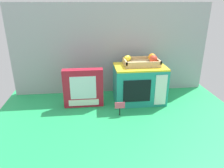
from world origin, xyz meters
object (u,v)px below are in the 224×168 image
object	(u,v)px
toy_microwave	(139,84)
food_groups_crate	(143,62)
price_sign	(120,107)
cookie_set_box	(83,88)

from	to	relation	value
toy_microwave	food_groups_crate	world-z (taller)	food_groups_crate
food_groups_crate	price_sign	bearing A→B (deg)	-130.04
toy_microwave	food_groups_crate	size ratio (longest dim) A/B	1.42
cookie_set_box	price_sign	distance (m)	0.31
price_sign	food_groups_crate	bearing A→B (deg)	49.96
toy_microwave	cookie_set_box	bearing A→B (deg)	-174.84
toy_microwave	cookie_set_box	size ratio (longest dim) A/B	1.32
toy_microwave	price_sign	xyz separation A→B (m)	(-0.18, -0.21, -0.08)
toy_microwave	food_groups_crate	xyz separation A→B (m)	(0.02, 0.03, 0.17)
toy_microwave	cookie_set_box	xyz separation A→B (m)	(-0.43, -0.04, 0.00)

